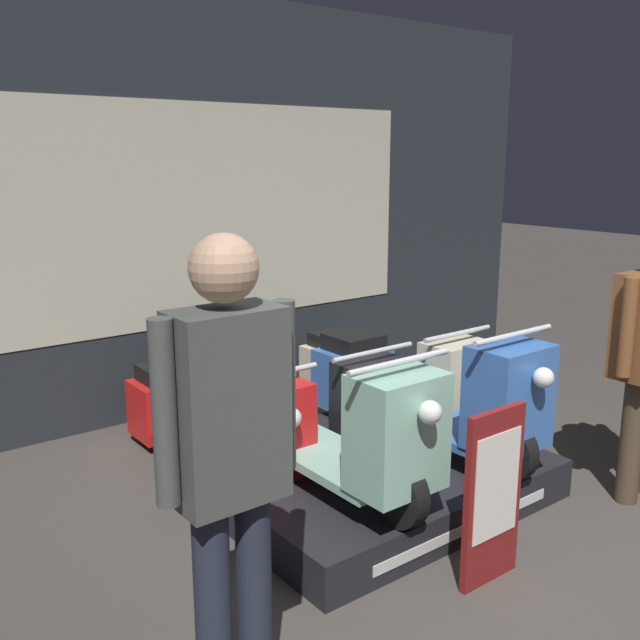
# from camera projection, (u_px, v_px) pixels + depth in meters

# --- Properties ---
(ground_plane) EXTENTS (30.00, 30.00, 0.00)m
(ground_plane) POSITION_uv_depth(u_px,v_px,m) (561.00, 615.00, 3.18)
(ground_plane) COLOR #423D38
(shop_wall_back) EXTENTS (7.53, 0.09, 3.20)m
(shop_wall_back) POSITION_uv_depth(u_px,v_px,m) (188.00, 209.00, 5.50)
(shop_wall_back) COLOR #23282D
(shop_wall_back) RESTS_ON ground_plane
(display_platform) EXTENTS (1.87, 1.55, 0.23)m
(display_platform) POSITION_uv_depth(u_px,v_px,m) (369.00, 475.00, 4.31)
(display_platform) COLOR black
(display_platform) RESTS_ON ground_plane
(scooter_display_left) EXTENTS (0.63, 1.80, 0.85)m
(scooter_display_left) POSITION_uv_depth(u_px,v_px,m) (315.00, 420.00, 3.95)
(scooter_display_left) COLOR black
(scooter_display_left) RESTS_ON display_platform
(scooter_display_right) EXTENTS (0.63, 1.80, 0.85)m
(scooter_display_right) POSITION_uv_depth(u_px,v_px,m) (422.00, 390.00, 4.45)
(scooter_display_right) COLOR black
(scooter_display_right) RESTS_ON display_platform
(scooter_backrow_0) EXTENTS (0.63, 1.80, 0.85)m
(scooter_backrow_0) POSITION_uv_depth(u_px,v_px,m) (213.00, 423.00, 4.53)
(scooter_backrow_0) COLOR black
(scooter_backrow_0) RESTS_ON ground_plane
(scooter_backrow_1) EXTENTS (0.63, 1.80, 0.85)m
(scooter_backrow_1) POSITION_uv_depth(u_px,v_px,m) (309.00, 399.00, 4.98)
(scooter_backrow_1) COLOR black
(scooter_backrow_1) RESTS_ON ground_plane
(scooter_backrow_2) EXTENTS (0.63, 1.80, 0.85)m
(scooter_backrow_2) POSITION_uv_depth(u_px,v_px,m) (389.00, 379.00, 5.43)
(scooter_backrow_2) COLOR black
(scooter_backrow_2) RESTS_ON ground_plane
(person_left_browsing) EXTENTS (0.54, 0.23, 1.77)m
(person_left_browsing) POSITION_uv_depth(u_px,v_px,m) (229.00, 450.00, 2.42)
(person_left_browsing) COLOR #232838
(person_left_browsing) RESTS_ON ground_plane
(price_sign_board) EXTENTS (0.37, 0.04, 0.87)m
(price_sign_board) POSITION_uv_depth(u_px,v_px,m) (493.00, 496.00, 3.35)
(price_sign_board) COLOR maroon
(price_sign_board) RESTS_ON ground_plane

